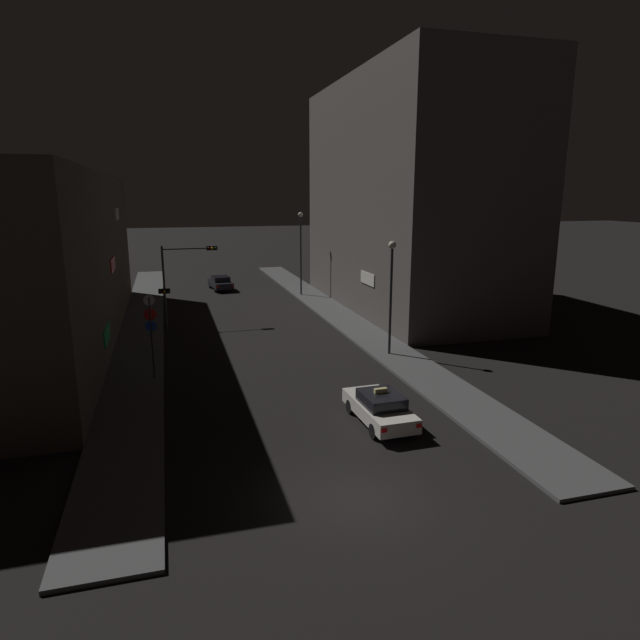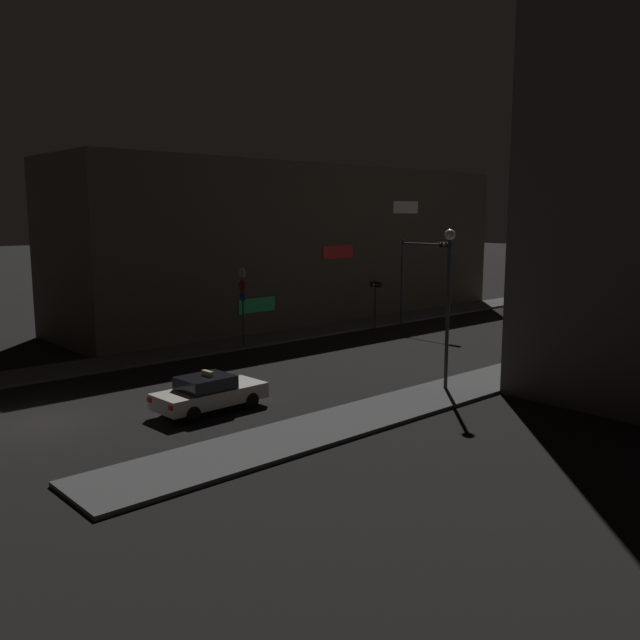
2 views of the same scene
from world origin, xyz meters
name	(u,v)px [view 2 (image 2 of 2)]	position (x,y,z in m)	size (l,w,h in m)	color
ground_plane	(41,423)	(0.00, 0.00, 0.00)	(300.00, 300.00, 0.00)	black
sidewalk_left	(384,321)	(-7.57, 26.92, 0.07)	(2.99, 57.85, 0.15)	#4C4C4C
sidewalk_right	(588,352)	(7.57, 26.92, 0.07)	(2.99, 57.85, 0.15)	#4C4C4C
building_facade_left	(296,243)	(-13.47, 23.75, 5.49)	(8.89, 35.12, 10.98)	#473D33
taxi	(209,393)	(2.87, 5.41, 0.74)	(1.92, 4.50, 1.62)	silver
far_car	(576,304)	(-0.36, 41.06, 0.73)	(2.28, 4.62, 1.42)	black
traffic_light_overhead	(419,265)	(-4.37, 26.80, 4.22)	(4.10, 0.42, 5.92)	#2D2D33
traffic_light_left_kerb	(376,294)	(-5.82, 24.15, 2.37)	(0.80, 0.42, 3.26)	#2D2D33
sign_pole_left	(243,298)	(-6.53, 13.86, 2.88)	(0.64, 0.10, 4.47)	#2D2D33
street_lamp_near_block	(448,285)	(7.20, 14.64, 4.61)	(0.46, 0.46, 6.82)	#2D2D33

